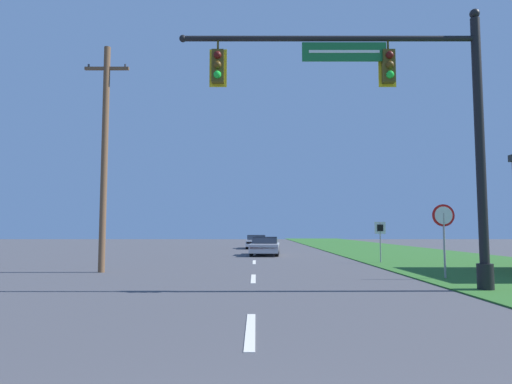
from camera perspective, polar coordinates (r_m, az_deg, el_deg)
The scene contains 8 objects.
grass_verge_right at distance 33.46m, azimuth 18.44°, elevation -7.34°, with size 10.00×110.00×0.04m.
road_center_line at distance 23.82m, azimuth -0.06°, elevation -8.76°, with size 0.16×34.80×0.01m.
signal_mast at distance 13.73m, azimuth 18.40°, elevation 8.92°, with size 8.73×0.47×7.99m.
car_ahead at distance 30.28m, azimuth 1.29°, elevation -6.77°, with size 2.10×4.57×1.19m.
far_car at distance 41.24m, azimuth 0.19°, elevation -6.23°, with size 1.82×4.49×1.19m.
stop_sign at distance 16.87m, azimuth 22.57°, elevation -3.73°, with size 0.76×0.07×2.50m.
route_sign_post at distance 23.94m, azimuth 15.42°, elevation -4.92°, with size 0.55×0.06×2.03m.
utility_pole_near at distance 19.39m, azimuth -18.25°, elevation 4.57°, with size 1.80×0.26×9.15m.
Camera 1 is at (0.09, -1.76, 1.67)m, focal length 32.00 mm.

